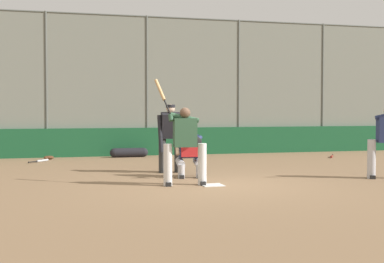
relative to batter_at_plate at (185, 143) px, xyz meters
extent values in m
plane|color=#846647|center=(-0.54, 0.15, -0.86)|extent=(160.00, 160.00, 0.00)
cube|color=white|center=(-0.54, 0.15, -0.85)|extent=(0.43, 0.43, 0.01)
cylinder|color=#515651|center=(-7.08, -7.41, 1.49)|extent=(0.08, 0.08, 4.68)
cylinder|color=#515651|center=(-3.81, -7.41, 1.49)|extent=(0.08, 0.08, 4.68)
cylinder|color=#515651|center=(-0.54, -7.41, 1.49)|extent=(0.08, 0.08, 4.68)
cylinder|color=#515651|center=(2.73, -7.41, 1.49)|extent=(0.08, 0.08, 4.68)
cube|color=gray|center=(-0.54, -7.41, 1.49)|extent=(19.63, 0.01, 4.68)
cylinder|color=#515651|center=(-0.54, -7.41, 3.80)|extent=(19.63, 0.06, 0.06)
cube|color=#19512D|center=(-0.54, -7.31, -0.39)|extent=(19.24, 0.18, 0.93)
cube|color=slate|center=(-2.96, -9.99, -0.80)|extent=(13.74, 3.05, 0.12)
cube|color=slate|center=(-2.96, -8.89, -0.64)|extent=(13.74, 0.55, 0.44)
cube|color=#B7BABC|center=(-2.96, -8.89, -0.38)|extent=(13.74, 0.24, 0.08)
cube|color=slate|center=(-2.96, -9.44, -0.48)|extent=(13.74, 0.55, 0.76)
cube|color=#B7BABC|center=(-2.96, -9.44, -0.06)|extent=(13.74, 0.24, 0.08)
cube|color=slate|center=(-2.96, -9.99, -0.32)|extent=(13.74, 0.55, 1.08)
cube|color=#B7BABC|center=(-2.96, -9.99, 0.26)|extent=(13.74, 0.24, 0.08)
cube|color=slate|center=(-2.96, -10.54, -0.16)|extent=(13.74, 0.55, 1.40)
cube|color=#B7BABC|center=(-2.96, -10.54, 0.58)|extent=(13.74, 0.24, 0.08)
cube|color=slate|center=(-2.96, -11.09, 0.00)|extent=(13.74, 0.55, 1.72)
cube|color=#B7BABC|center=(-2.96, -11.09, 0.90)|extent=(13.74, 0.24, 0.08)
cylinder|color=silver|center=(-0.36, 0.03, -0.43)|extent=(0.18, 0.18, 0.84)
cube|color=black|center=(-0.36, 0.03, -0.82)|extent=(0.13, 0.29, 0.08)
cylinder|color=silver|center=(0.34, -0.02, -0.43)|extent=(0.18, 0.18, 0.84)
cube|color=black|center=(0.34, -0.02, -0.82)|extent=(0.13, 0.29, 0.08)
cube|color=#2D5138|center=(-0.01, 0.01, 0.21)|extent=(0.48, 0.30, 0.58)
sphere|color=brown|center=(-0.01, 0.01, 0.61)|extent=(0.21, 0.21, 0.21)
cylinder|color=#2D5138|center=(-0.01, -0.02, 0.51)|extent=(0.60, 0.19, 0.22)
cylinder|color=#2D5138|center=(0.27, -0.04, 0.51)|extent=(0.12, 0.15, 0.16)
sphere|color=black|center=(0.27, -0.07, 0.57)|extent=(0.04, 0.04, 0.04)
cylinder|color=black|center=(0.32, -0.15, 0.72)|extent=(0.13, 0.20, 0.31)
cylinder|color=tan|center=(0.43, -0.35, 1.08)|extent=(0.21, 0.31, 0.45)
cylinder|color=#B7B7BC|center=(-0.60, -1.05, -0.70)|extent=(0.15, 0.15, 0.31)
cylinder|color=#B7B7BC|center=(-0.63, -1.25, -0.53)|extent=(0.23, 0.48, 0.24)
cube|color=black|center=(-0.60, -1.05, -0.82)|extent=(0.13, 0.27, 0.08)
cylinder|color=#B7B7BC|center=(-0.20, -1.10, -0.70)|extent=(0.15, 0.15, 0.31)
cylinder|color=#B7B7BC|center=(-0.22, -1.29, -0.53)|extent=(0.23, 0.48, 0.24)
cube|color=black|center=(-0.20, -1.10, -0.82)|extent=(0.13, 0.27, 0.08)
cube|color=navy|center=(-0.43, -1.31, -0.16)|extent=(0.48, 0.40, 0.55)
cube|color=#B21E1E|center=(-0.41, -1.17, -0.16)|extent=(0.41, 0.18, 0.46)
sphere|color=tan|center=(-0.43, -1.31, 0.18)|extent=(0.20, 0.20, 0.20)
sphere|color=#B21E1E|center=(-0.43, -1.31, 0.22)|extent=(0.23, 0.23, 0.23)
cylinder|color=navy|center=(-0.57, -1.06, 0.01)|extent=(0.34, 0.51, 0.16)
ellipsoid|color=black|center=(-0.44, -0.83, -0.03)|extent=(0.31, 0.13, 0.24)
cylinder|color=tan|center=(-0.17, -1.35, -0.14)|extent=(0.13, 0.32, 0.44)
cylinder|color=#333333|center=(-0.40, -2.27, -0.43)|extent=(0.18, 0.18, 0.85)
cube|color=black|center=(-0.40, -2.27, -0.82)|extent=(0.12, 0.28, 0.08)
cylinder|color=#333333|center=(-0.01, -2.27, -0.43)|extent=(0.18, 0.18, 0.85)
cube|color=black|center=(-0.01, -2.27, -0.82)|extent=(0.12, 0.28, 0.08)
cube|color=black|center=(-0.20, -2.21, 0.29)|extent=(0.47, 0.41, 0.65)
sphere|color=beige|center=(-0.20, -2.21, 0.70)|extent=(0.21, 0.21, 0.21)
cylinder|color=black|center=(-0.20, -2.21, 0.76)|extent=(0.22, 0.22, 0.07)
cylinder|color=black|center=(-0.47, -2.15, 0.10)|extent=(0.15, 0.24, 0.90)
cylinder|color=black|center=(0.06, -2.16, 0.10)|extent=(0.14, 0.24, 0.90)
cylinder|color=#B7B7BC|center=(-4.27, 0.01, -0.42)|extent=(0.18, 0.18, 0.87)
cube|color=black|center=(-4.27, 0.01, -0.82)|extent=(0.18, 0.30, 0.08)
sphere|color=black|center=(-6.45, -5.51, -0.82)|extent=(0.04, 0.04, 0.04)
cylinder|color=black|center=(-6.34, -5.35, -0.82)|extent=(0.23, 0.33, 0.03)
cylinder|color=maroon|center=(-6.10, -4.97, -0.82)|extent=(0.34, 0.47, 0.07)
sphere|color=black|center=(3.22, -5.43, -0.82)|extent=(0.04, 0.04, 0.04)
cylinder|color=black|center=(3.11, -5.56, -0.82)|extent=(0.24, 0.28, 0.03)
cylinder|color=#B7BCC1|center=(2.85, -5.88, -0.82)|extent=(0.35, 0.41, 0.07)
ellipsoid|color=#56331E|center=(2.67, -6.59, -0.80)|extent=(0.32, 0.20, 0.11)
ellipsoid|color=#56331E|center=(2.76, -6.49, -0.80)|extent=(0.11, 0.09, 0.09)
cylinder|color=black|center=(0.17, -6.75, -0.71)|extent=(0.95, 0.30, 0.30)
sphere|color=black|center=(-0.30, -6.75, -0.71)|extent=(0.29, 0.29, 0.29)
sphere|color=black|center=(0.64, -6.75, -0.71)|extent=(0.29, 0.29, 0.29)
camera|label=1|loc=(2.59, 10.40, 0.66)|focal=50.00mm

